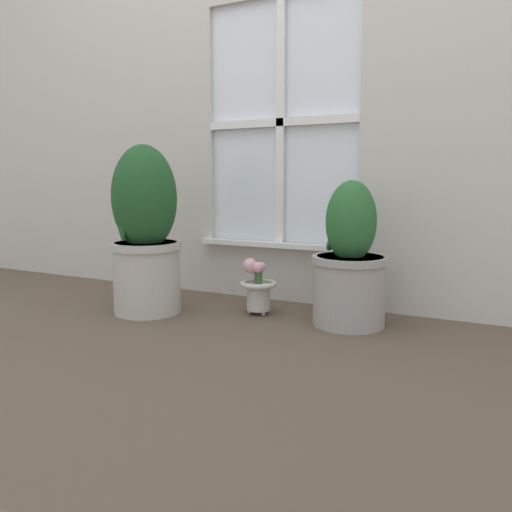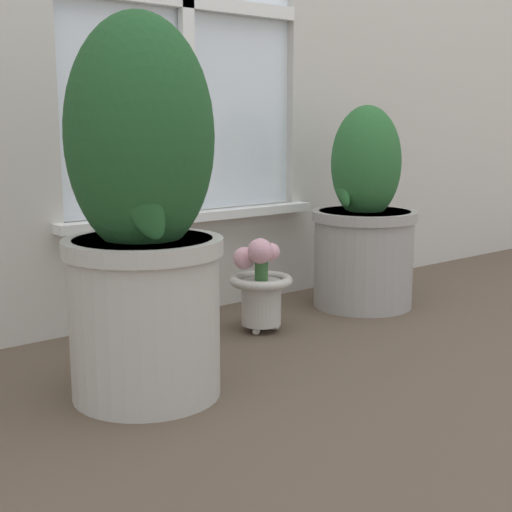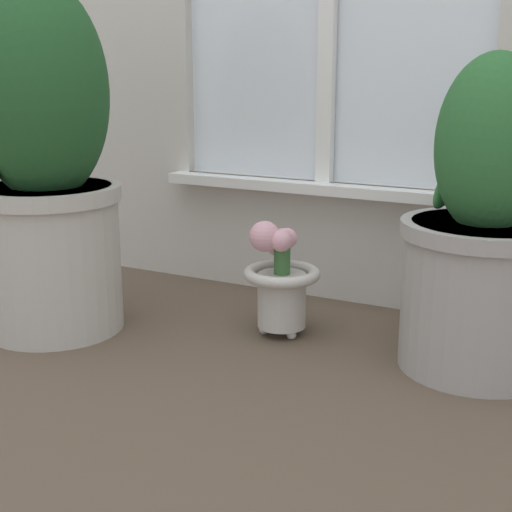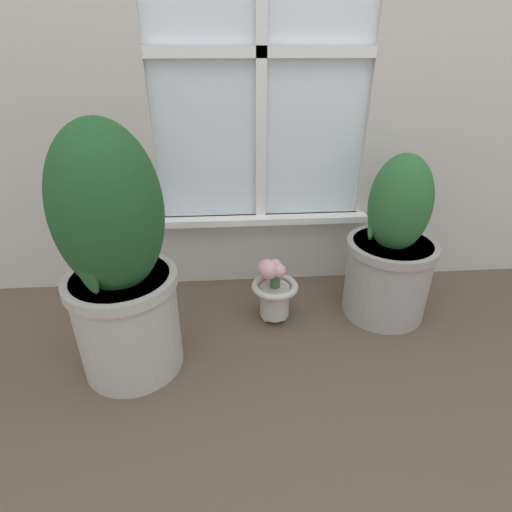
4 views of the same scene
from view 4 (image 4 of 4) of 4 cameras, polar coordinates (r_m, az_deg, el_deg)
name	(u,v)px [view 4 (image 4 of 4)]	position (r m, az deg, el deg)	size (l,w,h in m)	color
ground_plane	(278,391)	(1.17, 3.23, -18.68)	(10.00, 10.00, 0.00)	brown
potted_plant_left	(117,263)	(1.11, -19.20, -0.98)	(0.30, 0.30, 0.72)	#B7B2A8
potted_plant_right	(391,252)	(1.41, 18.74, 0.53)	(0.30, 0.30, 0.57)	#9E9993
flower_vase	(274,288)	(1.35, 2.55, -4.65)	(0.16, 0.16, 0.24)	#BCB7AD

